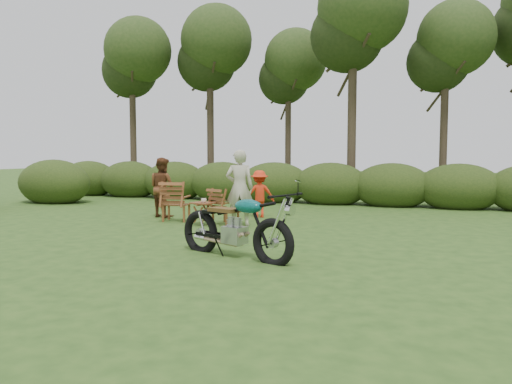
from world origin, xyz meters
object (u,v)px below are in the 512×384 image
(motorcycle, at_px, (235,257))
(lawn_chair_right, at_px, (226,224))
(cup, at_px, (204,200))
(adult_b, at_px, (163,217))
(side_table, at_px, (203,214))
(adult_a, at_px, (240,226))
(child, at_px, (259,217))
(lawn_chair_left, at_px, (176,221))

(motorcycle, bearing_deg, lawn_chair_right, 135.71)
(cup, xyz_separation_m, adult_b, (-1.74, 1.03, -0.60))
(side_table, relative_size, adult_a, 0.31)
(child, bearing_deg, side_table, 40.73)
(adult_a, bearing_deg, lawn_chair_left, -25.40)
(lawn_chair_left, relative_size, side_table, 1.81)
(lawn_chair_left, relative_size, child, 0.80)
(motorcycle, height_order, adult_a, adult_a)
(lawn_chair_right, relative_size, adult_b, 0.54)
(side_table, relative_size, adult_b, 0.34)
(side_table, bearing_deg, motorcycle, -55.01)
(cup, distance_m, adult_b, 2.11)
(adult_a, relative_size, child, 1.43)
(side_table, distance_m, adult_a, 0.91)
(lawn_chair_left, bearing_deg, cup, 142.43)
(motorcycle, bearing_deg, child, 124.96)
(side_table, distance_m, child, 2.02)
(lawn_chair_right, bearing_deg, adult_a, 179.62)
(adult_a, bearing_deg, side_table, -2.96)
(cup, distance_m, child, 2.11)
(adult_b, bearing_deg, child, -137.51)
(adult_a, bearing_deg, adult_b, -35.52)
(side_table, xyz_separation_m, adult_b, (-1.70, 0.99, -0.27))
(lawn_chair_right, height_order, adult_a, adult_a)
(lawn_chair_left, height_order, adult_b, adult_b)
(side_table, distance_m, cup, 0.33)
(motorcycle, height_order, cup, cup)
(motorcycle, height_order, lawn_chair_right, motorcycle)
(adult_a, distance_m, adult_b, 2.64)
(lawn_chair_left, distance_m, cup, 1.28)
(cup, height_order, adult_b, adult_b)
(cup, height_order, child, cup)
(side_table, relative_size, cup, 4.31)
(motorcycle, relative_size, cup, 17.73)
(side_table, height_order, cup, cup)
(lawn_chair_left, relative_size, cup, 7.81)
(lawn_chair_right, distance_m, lawn_chair_left, 1.36)
(lawn_chair_right, distance_m, side_table, 0.64)
(cup, relative_size, child, 0.10)
(lawn_chair_right, bearing_deg, child, -81.63)
(motorcycle, relative_size, lawn_chair_right, 2.64)
(adult_a, bearing_deg, child, -105.28)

